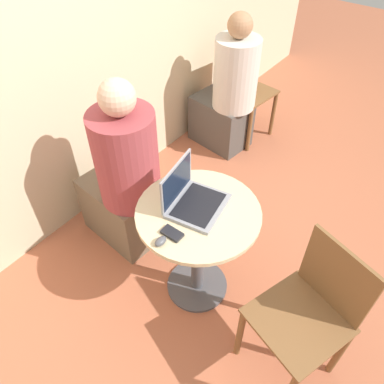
{
  "coord_description": "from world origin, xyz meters",
  "views": [
    {
      "loc": [
        -1.06,
        -0.77,
        2.12
      ],
      "look_at": [
        0.01,
        0.05,
        0.81
      ],
      "focal_mm": 35.0,
      "sensor_mm": 36.0,
      "label": 1
    }
  ],
  "objects": [
    {
      "name": "person_background",
      "position": [
        1.38,
        0.7,
        0.49
      ],
      "size": [
        0.4,
        0.57,
        1.19
      ],
      "color": "#4C4742",
      "rests_on": "ground_plane"
    },
    {
      "name": "back_wall",
      "position": [
        0.0,
        1.13,
        1.3
      ],
      "size": [
        7.0,
        0.05,
        2.6
      ],
      "color": "beige",
      "rests_on": "ground_plane"
    },
    {
      "name": "ground_plane",
      "position": [
        0.0,
        0.0,
        0.0
      ],
      "size": [
        12.0,
        12.0,
        0.0
      ],
      "primitive_type": "plane",
      "color": "#B26042"
    },
    {
      "name": "computer_mouse",
      "position": [
        -0.28,
        0.02,
        0.72
      ],
      "size": [
        0.07,
        0.04,
        0.03
      ],
      "color": "#4C4C51",
      "rests_on": "round_table"
    },
    {
      "name": "round_table",
      "position": [
        0.0,
        0.0,
        0.5
      ],
      "size": [
        0.66,
        0.66,
        0.71
      ],
      "color": "#4C4C51",
      "rests_on": "ground_plane"
    },
    {
      "name": "chair_empty",
      "position": [
        -0.04,
        -0.68,
        0.46
      ],
      "size": [
        0.51,
        0.51,
        0.85
      ],
      "color": "brown",
      "rests_on": "ground_plane"
    },
    {
      "name": "laptop",
      "position": [
        0.02,
        0.06,
        0.75
      ],
      "size": [
        0.34,
        0.31,
        0.24
      ],
      "color": "gray",
      "rests_on": "round_table"
    },
    {
      "name": "chair_background",
      "position": [
        1.63,
        0.7,
        0.44
      ],
      "size": [
        0.45,
        0.45,
        0.83
      ],
      "color": "brown",
      "rests_on": "ground_plane"
    },
    {
      "name": "cell_phone",
      "position": [
        -0.2,
        0.01,
        0.71
      ],
      "size": [
        0.06,
        0.11,
        0.02
      ],
      "color": "black",
      "rests_on": "round_table"
    },
    {
      "name": "person_seated",
      "position": [
        0.06,
        0.62,
        0.51
      ],
      "size": [
        0.4,
        0.6,
        1.24
      ],
      "color": "brown",
      "rests_on": "ground_plane"
    }
  ]
}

